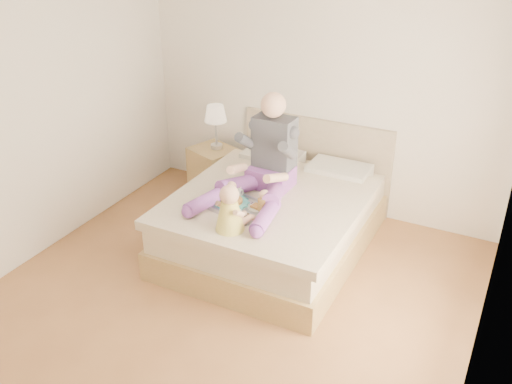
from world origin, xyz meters
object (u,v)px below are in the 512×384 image
at_px(adult, 264,165).
at_px(tray, 240,205).
at_px(nightstand, 214,172).
at_px(baby, 231,211).
at_px(bed, 277,216).

bearing_deg(adult, tray, -93.99).
height_order(nightstand, tray, tray).
bearing_deg(baby, bed, 105.22).
xyz_separation_m(tray, baby, (0.10, -0.35, 0.13)).
height_order(nightstand, adult, adult).
relative_size(adult, tray, 1.99).
distance_m(nightstand, tray, 1.51).
xyz_separation_m(bed, adult, (-0.10, -0.11, 0.57)).
relative_size(bed, baby, 5.29).
bearing_deg(tray, adult, 96.44).
height_order(adult, tray, adult).
distance_m(nightstand, baby, 1.87).
height_order(bed, tray, bed).
bearing_deg(nightstand, bed, -9.63).
distance_m(bed, nightstand, 1.26).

